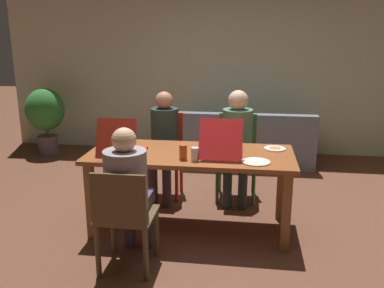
{
  "coord_description": "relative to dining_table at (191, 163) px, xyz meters",
  "views": [
    {
      "loc": [
        0.53,
        -3.76,
        1.89
      ],
      "look_at": [
        0.0,
        0.1,
        0.83
      ],
      "focal_mm": 38.89,
      "sensor_mm": 36.0,
      "label": 1
    }
  ],
  "objects": [
    {
      "name": "ground_plane",
      "position": [
        0.0,
        0.0,
        -0.67
      ],
      "size": [
        20.0,
        20.0,
        0.0
      ],
      "primitive_type": "plane",
      "color": "brown"
    },
    {
      "name": "back_wall",
      "position": [
        0.0,
        2.86,
        0.7
      ],
      "size": [
        6.76,
        0.12,
        2.74
      ],
      "primitive_type": "cube",
      "color": "beige",
      "rests_on": "ground"
    },
    {
      "name": "dining_table",
      "position": [
        0.0,
        0.0,
        0.0
      ],
      "size": [
        1.95,
        0.84,
        0.78
      ],
      "color": "brown",
      "rests_on": "ground"
    },
    {
      "name": "chair_0",
      "position": [
        0.42,
        0.92,
        -0.13
      ],
      "size": [
        0.46,
        0.45,
        0.97
      ],
      "color": "#366132",
      "rests_on": "ground"
    },
    {
      "name": "person_0",
      "position": [
        0.42,
        0.77,
        0.07
      ],
      "size": [
        0.34,
        0.52,
        1.27
      ],
      "color": "#2D3E3B",
      "rests_on": "ground"
    },
    {
      "name": "chair_1",
      "position": [
        -0.41,
        -0.85,
        -0.19
      ],
      "size": [
        0.45,
        0.44,
        0.88
      ],
      "color": "brown",
      "rests_on": "ground"
    },
    {
      "name": "person_1",
      "position": [
        -0.41,
        -0.71,
        0.02
      ],
      "size": [
        0.34,
        0.54,
        1.18
      ],
      "color": "#423848",
      "rests_on": "ground"
    },
    {
      "name": "chair_2",
      "position": [
        -0.41,
        0.86,
        -0.15
      ],
      "size": [
        0.38,
        0.38,
        0.97
      ],
      "color": "#B82D19",
      "rests_on": "ground"
    },
    {
      "name": "person_2",
      "position": [
        -0.41,
        0.71,
        0.05
      ],
      "size": [
        0.31,
        0.51,
        1.24
      ],
      "color": "#42343D",
      "rests_on": "ground"
    },
    {
      "name": "pizza_box_0",
      "position": [
        0.3,
        0.04,
        0.15
      ],
      "size": [
        0.39,
        0.58,
        0.36
      ],
      "color": "red",
      "rests_on": "dining_table"
    },
    {
      "name": "pizza_box_1",
      "position": [
        -0.62,
        -0.14,
        0.15
      ],
      "size": [
        0.36,
        0.48,
        0.37
      ],
      "color": "red",
      "rests_on": "dining_table"
    },
    {
      "name": "plate_0",
      "position": [
        0.61,
        -0.23,
        0.11
      ],
      "size": [
        0.25,
        0.25,
        0.01
      ],
      "color": "white",
      "rests_on": "dining_table"
    },
    {
      "name": "plate_1",
      "position": [
        0.8,
        0.23,
        0.11
      ],
      "size": [
        0.21,
        0.21,
        0.03
      ],
      "color": "white",
      "rests_on": "dining_table"
    },
    {
      "name": "drinking_glass_0",
      "position": [
        -0.04,
        -0.22,
        0.17
      ],
      "size": [
        0.07,
        0.07,
        0.14
      ],
      "primitive_type": "cylinder",
      "color": "#BE4D26",
      "rests_on": "dining_table"
    },
    {
      "name": "drinking_glass_1",
      "position": [
        0.07,
        -0.25,
        0.16
      ],
      "size": [
        0.07,
        0.07,
        0.12
      ],
      "primitive_type": "cylinder",
      "color": "silver",
      "rests_on": "dining_table"
    },
    {
      "name": "drinking_glass_2",
      "position": [
        -0.68,
        0.32,
        0.16
      ],
      "size": [
        0.07,
        0.07,
        0.12
      ],
      "primitive_type": "cylinder",
      "color": "#DECA67",
      "rests_on": "dining_table"
    },
    {
      "name": "couch",
      "position": [
        0.52,
        2.23,
        -0.39
      ],
      "size": [
        1.93,
        0.83,
        0.79
      ],
      "color": "slate",
      "rests_on": "ground"
    },
    {
      "name": "potted_plant",
      "position": [
        -2.63,
        2.28,
        -0.02
      ],
      "size": [
        0.6,
        0.6,
        1.04
      ],
      "color": "#604E54",
      "rests_on": "ground"
    }
  ]
}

